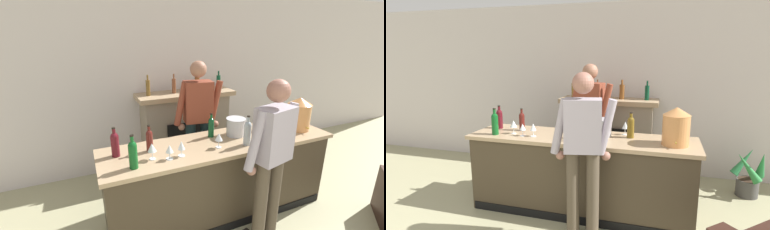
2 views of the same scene
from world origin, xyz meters
TOP-DOWN VIEW (x-y plane):
  - wall_back_panel at (0.00, 4.51)m, footprint 12.00×0.07m
  - bar_counter at (0.12, 2.91)m, footprint 2.71×0.72m
  - fireplace_stone at (0.22, 4.25)m, footprint 1.54×0.52m
  - potted_plant_corner at (2.23, 3.92)m, footprint 0.47×0.48m
  - person_customer at (0.31, 2.30)m, footprint 0.65×0.36m
  - person_bartender at (0.09, 3.48)m, footprint 0.65×0.35m
  - copper_dispenser at (1.20, 2.86)m, footprint 0.29×0.33m
  - ice_bucket_steel at (0.36, 3.01)m, footprint 0.23×0.23m
  - wine_bottle_rose_blush at (0.07, 3.08)m, footprint 0.07×0.07m
  - wine_bottle_chardonnay_pale at (0.70, 3.03)m, footprint 0.08×0.08m
  - wine_bottle_riesling_slim at (-0.91, 2.71)m, footprint 0.08×0.08m
  - wine_bottle_burgundy_dark at (-0.69, 2.99)m, footprint 0.07×0.07m
  - wine_bottle_port_short at (-1.03, 3.02)m, footprint 0.08×0.08m
  - wine_bottle_merlot_tall at (0.33, 2.73)m, footprint 0.08×0.08m
  - wine_glass_front_right at (-0.56, 2.75)m, footprint 0.08×0.08m
  - wine_glass_front_left at (-0.43, 2.76)m, footprint 0.07×0.07m
  - wine_glass_near_bucket at (0.62, 3.14)m, footprint 0.08×0.08m
  - wine_glass_back_row at (-0.72, 2.81)m, footprint 0.09×0.09m
  - wine_glass_mid_counter at (0.01, 2.79)m, footprint 0.08×0.08m

SIDE VIEW (x-z plane):
  - potted_plant_corner at x=2.23m, z-range -0.07..0.64m
  - bar_counter at x=0.12m, z-range 0.00..0.96m
  - fireplace_stone at x=0.22m, z-range -0.14..1.40m
  - person_customer at x=0.31m, z-range 0.10..1.85m
  - person_bartender at x=0.09m, z-range 0.10..1.91m
  - wine_glass_front_right at x=-0.56m, z-range 0.98..1.13m
  - ice_bucket_steel at x=0.36m, z-range 0.96..1.17m
  - wine_glass_front_left at x=-0.43m, z-range 0.98..1.15m
  - wine_glass_near_bucket at x=0.62m, z-range 0.99..1.15m
  - wine_glass_mid_counter at x=0.01m, z-range 0.99..1.16m
  - wine_glass_back_row at x=-0.72m, z-range 0.99..1.16m
  - wine_bottle_burgundy_dark at x=-0.69m, z-range 0.94..1.23m
  - wine_bottle_rose_blush at x=0.07m, z-range 0.94..1.23m
  - wine_bottle_chardonnay_pale at x=0.70m, z-range 0.94..1.25m
  - wine_bottle_port_short at x=-1.03m, z-range 0.94..1.25m
  - wine_bottle_riesling_slim at x=-0.91m, z-range 0.94..1.27m
  - wine_bottle_merlot_tall at x=0.33m, z-range 0.94..1.27m
  - copper_dispenser at x=1.20m, z-range 0.96..1.37m
  - wall_back_panel at x=0.00m, z-range 0.00..2.75m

